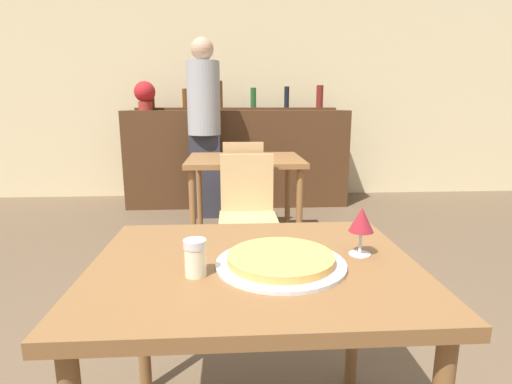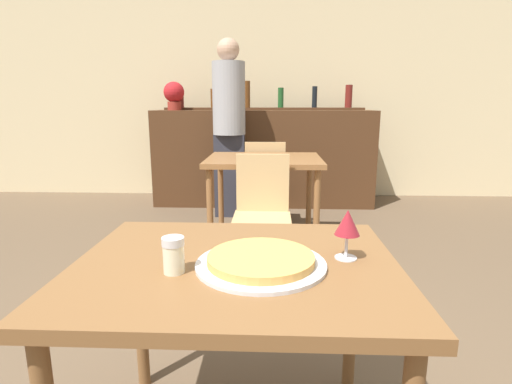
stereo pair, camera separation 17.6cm
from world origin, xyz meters
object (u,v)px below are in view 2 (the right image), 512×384
at_px(cheese_shaker, 174,255).
at_px(wine_glass, 347,224).
at_px(pizza_tray, 261,261).
at_px(potted_plant, 174,94).
at_px(person_standing, 229,122).
at_px(chair_far_side_back, 265,178).
at_px(chair_far_side_front, 262,207).

relative_size(cheese_shaker, wine_glass, 0.67).
height_order(pizza_tray, wine_glass, wine_glass).
relative_size(wine_glass, potted_plant, 0.48).
xyz_separation_m(pizza_tray, cheese_shaker, (-0.25, -0.06, 0.04)).
distance_m(person_standing, potted_plant, 0.93).
bearing_deg(pizza_tray, chair_far_side_back, 90.79).
distance_m(wine_glass, potted_plant, 3.85).
bearing_deg(chair_far_side_front, pizza_tray, -88.66).
xyz_separation_m(chair_far_side_back, wine_glass, (0.30, -2.64, 0.35)).
xyz_separation_m(chair_far_side_front, cheese_shaker, (-0.21, -1.65, 0.29)).
bearing_deg(cheese_shaker, wine_glass, 14.10).
xyz_separation_m(chair_far_side_front, person_standing, (-0.39, 1.51, 0.53)).
relative_size(person_standing, potted_plant, 5.65).
distance_m(pizza_tray, potted_plant, 3.85).
height_order(pizza_tray, person_standing, person_standing).
height_order(chair_far_side_front, pizza_tray, chair_far_side_front).
xyz_separation_m(person_standing, potted_plant, (-0.70, 0.53, 0.30)).
distance_m(pizza_tray, person_standing, 3.15).
xyz_separation_m(cheese_shaker, wine_glass, (0.52, 0.13, 0.06)).
relative_size(chair_far_side_back, pizza_tray, 2.16).
relative_size(cheese_shaker, potted_plant, 0.33).
xyz_separation_m(pizza_tray, person_standing, (-0.43, 3.11, 0.28)).
height_order(chair_far_side_back, potted_plant, potted_plant).
bearing_deg(chair_far_side_back, person_standing, -45.40).
height_order(chair_far_side_back, cheese_shaker, chair_far_side_back).
bearing_deg(wine_glass, pizza_tray, -164.33).
distance_m(chair_far_side_front, person_standing, 1.64).
relative_size(chair_far_side_back, potted_plant, 2.60).
bearing_deg(potted_plant, wine_glass, -68.59).
distance_m(cheese_shaker, wine_glass, 0.54).
xyz_separation_m(chair_far_side_back, person_standing, (-0.39, 0.39, 0.53)).
xyz_separation_m(chair_far_side_back, pizza_tray, (0.04, -2.71, 0.25)).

